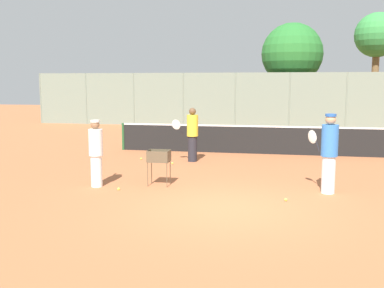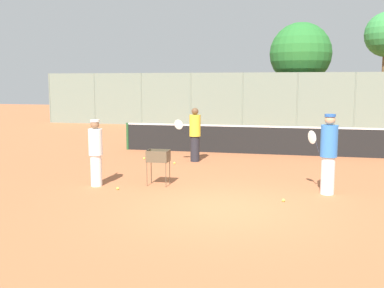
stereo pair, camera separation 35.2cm
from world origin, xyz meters
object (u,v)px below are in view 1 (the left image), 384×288
Objects in this scene: player_white_outfit at (329,152)px; parked_car at (241,113)px; ball_cart at (159,159)px; tennis_net at (250,139)px; player_red_cap at (96,152)px; player_yellow_shirt at (192,134)px.

player_white_outfit is 18.94m from parked_car.
ball_cart is 0.22× the size of parked_car.
player_white_outfit is 4.26m from ball_cart.
parked_car is (-1.48, 12.80, 0.10)m from tennis_net.
player_red_cap reaches higher than parked_car.
player_red_cap is 0.95× the size of player_yellow_shirt.
parked_car is (0.51, 18.56, -0.04)m from ball_cart.
player_white_outfit reaches higher than tennis_net.
tennis_net is 2.79m from player_yellow_shirt.
player_white_outfit is 2.08× the size of ball_cart.
player_red_cap is at bearing -163.98° from ball_cart.
player_yellow_shirt is at bearing 6.00° from player_white_outfit.
player_yellow_shirt is (-4.08, 3.69, -0.06)m from player_white_outfit.
parked_car is at bearing -20.76° from player_red_cap.
player_white_outfit is 1.12× the size of player_red_cap.
tennis_net is 5.27× the size of player_white_outfit.
player_red_cap is (-5.78, -0.43, -0.10)m from player_white_outfit.
player_red_cap is 19.11m from parked_car.
tennis_net is 10.97× the size of ball_cart.
player_white_outfit reaches higher than player_yellow_shirt.
tennis_net is at bearing -20.45° from player_white_outfit.
parked_car reaches higher than tennis_net.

